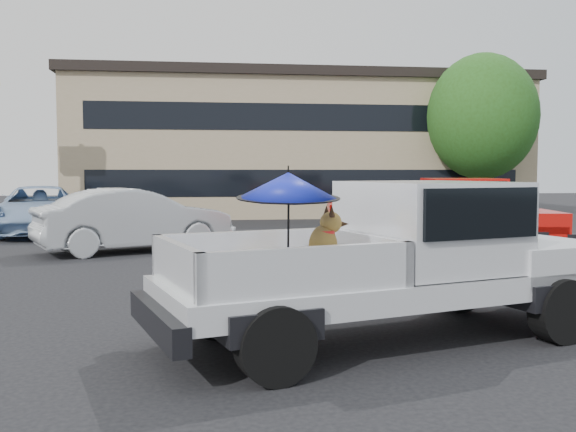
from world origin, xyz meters
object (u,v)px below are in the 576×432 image
at_px(tree_right, 482,117).
at_px(red_pickup, 454,214).
at_px(silver_pickup, 412,251).
at_px(tree_back, 363,125).
at_px(blue_suv, 39,210).
at_px(silver_sedan, 135,220).

distance_m(tree_right, red_pickup, 12.74).
distance_m(silver_pickup, red_pickup, 7.55).
bearing_deg(tree_back, blue_suv, -138.21).
bearing_deg(silver_pickup, red_pickup, 47.67).
bearing_deg(tree_back, silver_pickup, -102.74).
distance_m(red_pickup, blue_suv, 12.96).
height_order(tree_right, red_pickup, tree_right).
height_order(tree_right, blue_suv, tree_right).
bearing_deg(silver_pickup, tree_right, 46.98).
height_order(tree_back, silver_sedan, tree_back).
distance_m(red_pickup, silver_sedan, 7.75).
bearing_deg(blue_suv, red_pickup, -42.58).
xyz_separation_m(tree_right, tree_back, (-3.00, 8.00, 0.20)).
height_order(tree_back, silver_pickup, tree_back).
height_order(tree_back, red_pickup, tree_back).
distance_m(silver_sedan, blue_suv, 5.96).
xyz_separation_m(red_pickup, silver_sedan, (-7.46, 2.11, -0.22)).
xyz_separation_m(tree_right, silver_sedan, (-13.01, -8.90, -3.42)).
xyz_separation_m(tree_right, blue_suv, (-16.49, -4.05, -3.45)).
height_order(silver_pickup, silver_sedan, silver_pickup).
relative_size(tree_back, red_pickup, 1.23).
height_order(tree_right, tree_back, tree_back).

